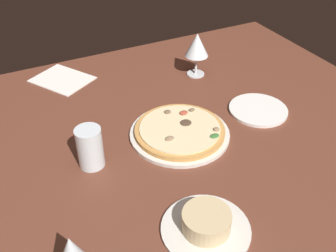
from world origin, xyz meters
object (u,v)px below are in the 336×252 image
Objects in this scene: ramekin_on_saucer at (206,224)px; side_plate at (258,110)px; paper_menu at (62,79)px; wine_glass_near at (197,46)px; pizza_main at (180,132)px; water_glass at (90,149)px.

side_plate is at bearing -140.04° from ramekin_on_saucer.
ramekin_on_saucer is 1.01× the size of paper_menu.
ramekin_on_saucer is 67.66cm from wine_glass_near.
side_plate reaches higher than paper_menu.
pizza_main is 32.92cm from ramekin_on_saucer.
paper_menu is at bearing -81.89° from ramekin_on_saucer.
wine_glass_near is 30.41cm from side_plate.
side_plate is at bearing 179.73° from pizza_main.
water_glass is (46.41, 28.69, -5.72)cm from wine_glass_near.
pizza_main is 1.83× the size of wine_glass_near.
wine_glass_near reaches higher than side_plate.
paper_menu is (47.97, -45.16, -0.30)cm from side_plate.
paper_menu is at bearing -21.88° from wine_glass_near.
pizza_main is 1.48× the size of paper_menu.
ramekin_on_saucer is (10.45, 31.21, 0.72)cm from pizza_main.
ramekin_on_saucer is at bearing 66.43° from paper_menu.
paper_menu is at bearing -43.27° from side_plate.
ramekin_on_saucer is 1.75× the size of water_glass.
side_plate is at bearing 105.04° from paper_menu.
water_glass is (25.28, 0.70, 3.72)cm from pizza_main.
pizza_main reaches higher than paper_menu.
wine_glass_near is 1.39× the size of water_glass.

